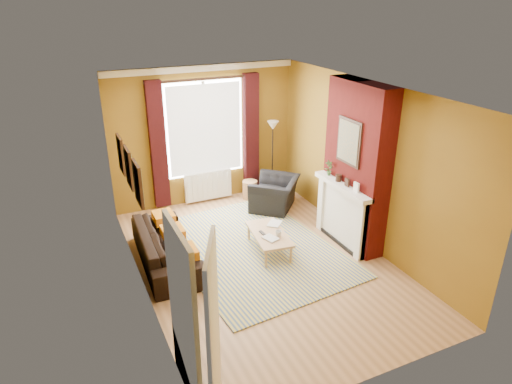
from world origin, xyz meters
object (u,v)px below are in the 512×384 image
sofa (166,246)px  armchair (275,194)px  wicker_stool (250,190)px  floor_lamp (273,137)px  coffee_table (269,235)px

sofa → armchair: armchair is taller
wicker_stool → sofa: bearing=-142.1°
sofa → floor_lamp: (2.79, 1.76, 0.99)m
wicker_stool → floor_lamp: 1.21m
sofa → wicker_stool: (2.27, 1.76, -0.10)m
sofa → floor_lamp: 3.45m
sofa → armchair: size_ratio=2.08×
wicker_stool → armchair: bearing=-68.3°
sofa → wicker_stool: size_ratio=5.14×
armchair → wicker_stool: size_ratio=2.48×
armchair → wicker_stool: bearing=-116.4°
coffee_table → wicker_stool: wicker_stool is taller
wicker_stool → floor_lamp: bearing=0.0°
armchair → wicker_stool: (-0.26, 0.65, -0.12)m
coffee_table → sofa: bearing=174.5°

